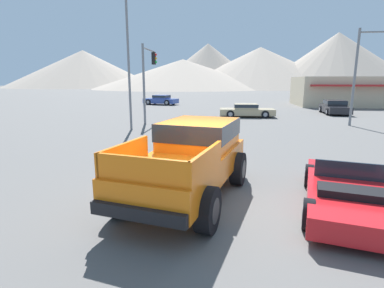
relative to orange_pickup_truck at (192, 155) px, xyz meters
name	(u,v)px	position (x,y,z in m)	size (l,w,h in m)	color
ground_plane	(201,203)	(0.30, -0.56, -1.07)	(320.00, 320.00, 0.00)	#5B5956
orange_pickup_truck	(192,155)	(0.00, 0.00, 0.00)	(3.14, 5.35, 1.88)	orange
red_convertible_car	(350,194)	(3.74, -0.56, -0.68)	(2.84, 4.64, 1.02)	red
parked_car_blue	(161,100)	(-7.45, 29.38, -0.46)	(4.49, 2.80, 1.19)	#334C9E
parked_car_white	(347,102)	(14.15, 28.29, -0.45)	(4.29, 2.50, 1.21)	white
parked_car_tan	(246,110)	(2.40, 17.66, -0.52)	(4.48, 2.08, 1.08)	tan
parked_car_dark	(335,107)	(10.41, 20.89, -0.46)	(2.18, 4.20, 1.22)	#232328
traffic_light_main	(380,59)	(10.39, 13.48, 3.23)	(3.91, 0.38, 6.17)	slate
traffic_light_crosswalk	(149,69)	(-4.79, 13.95, 2.65)	(0.38, 3.41, 5.34)	slate
street_lamp_post	(128,46)	(-4.94, 10.05, 3.84)	(0.90, 0.24, 8.24)	slate
storefront_building	(350,91)	(15.22, 30.62, 0.62)	(12.33, 8.19, 3.38)	beige
distant_mountain_range	(210,67)	(-7.05, 117.99, 7.20)	(167.58, 86.53, 20.21)	gray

